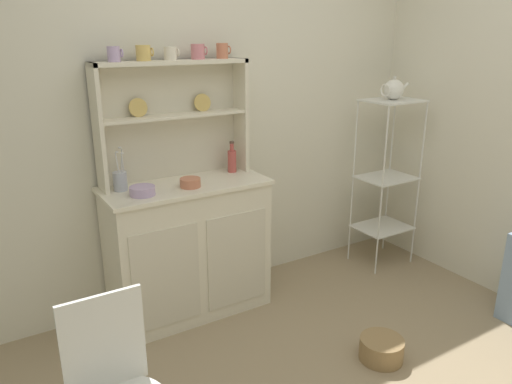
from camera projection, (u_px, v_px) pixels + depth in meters
name	position (u px, v px, depth m)	size (l,w,h in m)	color
wall_back	(212.00, 111.00, 3.20)	(3.84, 0.05, 2.50)	silver
hutch_cabinet	(188.00, 248.00, 3.08)	(1.01, 0.45, 0.87)	silver
hutch_shelf_unit	(171.00, 111.00, 2.95)	(0.94, 0.18, 0.72)	beige
bakers_rack	(387.00, 169.00, 3.67)	(0.41, 0.32, 1.28)	silver
floor_basket	(381.00, 349.00, 2.71)	(0.24, 0.24, 0.13)	#93754C
cup_lilac_0	(114.00, 54.00, 2.65)	(0.08, 0.07, 0.08)	#B79ECC
cup_gold_1	(144.00, 53.00, 2.73)	(0.10, 0.08, 0.09)	#DBB760
cup_cream_2	(171.00, 53.00, 2.81)	(0.09, 0.07, 0.08)	silver
cup_rose_3	(198.00, 52.00, 2.90)	(0.10, 0.08, 0.09)	#D17A84
cup_terracotta_4	(222.00, 51.00, 2.98)	(0.09, 0.07, 0.09)	#C67556
bowl_mixing_large	(142.00, 191.00, 2.74)	(0.14, 0.14, 0.05)	#B79ECC
bowl_floral_medium	(190.00, 183.00, 2.88)	(0.12, 0.12, 0.05)	#C67556
jam_bottle	(232.00, 160.00, 3.18)	(0.06, 0.06, 0.20)	#B74C47
utensil_jar	(120.00, 180.00, 2.81)	(0.08, 0.08, 0.25)	#B2B7C6
porcelain_teapot	(394.00, 89.00, 3.49)	(0.24, 0.14, 0.17)	white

